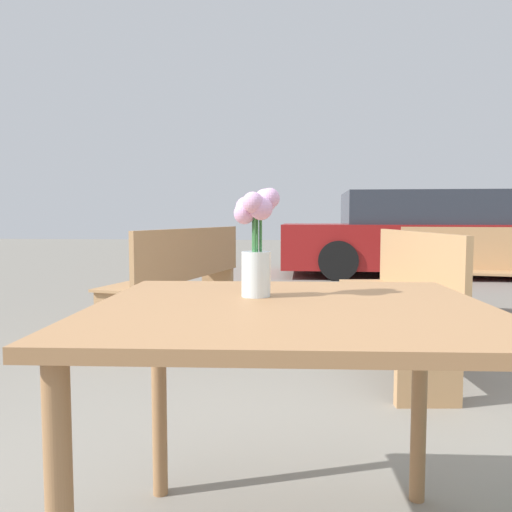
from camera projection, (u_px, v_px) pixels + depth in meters
The scene contains 6 objects.
table_front at pixel (291, 340), 1.25m from camera, with size 1.03×0.94×0.72m.
flower_vase at pixel (256, 238), 1.35m from camera, with size 0.12×0.14×0.29m.
bench_near at pixel (400, 293), 3.16m from camera, with size 0.54×1.60×0.85m.
bench_middle at pixel (185, 272), 4.22m from camera, with size 0.75×1.96×0.85m.
bench_far at pixel (500, 269), 4.55m from camera, with size 1.80×0.66×0.85m.
parked_car at pixel (421, 236), 8.15m from camera, with size 4.54×1.95×1.36m.
Camera 1 is at (0.04, -1.23, 0.93)m, focal length 35.00 mm.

